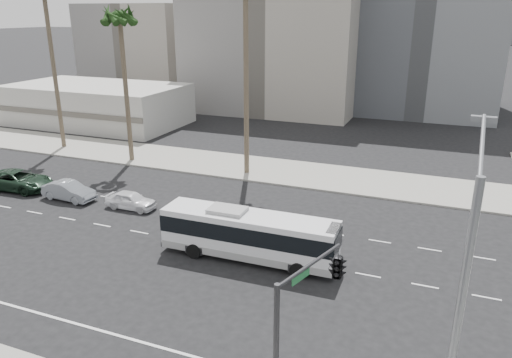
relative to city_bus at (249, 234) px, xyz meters
The scene contains 13 objects.
ground 2.70m from the city_bus, 164.36° to the left, with size 700.00×700.00×0.00m, color black.
sidewalk_north 16.30m from the city_bus, 97.47° to the left, with size 120.00×7.00×0.15m, color gray.
commercial_low 41.70m from the city_bus, 140.38° to the left, with size 22.00×12.16×5.00m.
midrise_beige_west 48.30m from the city_bus, 107.20° to the left, with size 24.00×18.00×18.00m, color gray.
midrise_gray_center 54.14m from the city_bus, 83.61° to the left, with size 20.00×20.00×26.00m, color #515459.
midrise_beige_far 64.83m from the city_bus, 128.41° to the left, with size 18.00×16.00×15.00m, color gray.
city_bus is the anchor object (origin of this frame).
car_a 11.72m from the city_bus, 160.68° to the left, with size 3.86×1.55×1.31m, color white.
car_b 16.94m from the city_bus, 167.72° to the left, with size 4.36×1.52×1.44m, color gray.
car_c 22.38m from the city_bus, 169.98° to the left, with size 5.76×2.66×1.60m, color black.
streetlight_corner 16.33m from the city_bus, 46.59° to the right, with size 0.88×5.07×10.76m.
traffic_signal 12.18m from the city_bus, 53.43° to the right, with size 2.99×4.13×6.47m.
palm_mid 25.64m from the city_bus, 142.33° to the left, with size 4.70×4.70×14.53m.
Camera 1 is at (11.97, -24.26, 13.83)m, focal length 34.10 mm.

